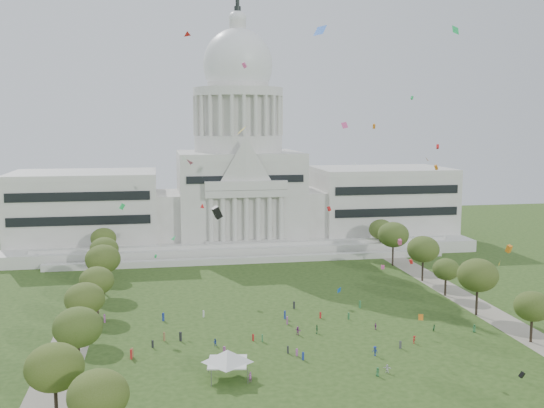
% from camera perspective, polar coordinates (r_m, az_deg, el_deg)
% --- Properties ---
extents(ground, '(400.00, 400.00, 0.00)m').
position_cam_1_polar(ground, '(129.30, 3.65, -13.22)').
color(ground, '#294416').
rests_on(ground, ground).
extents(capitol, '(160.00, 64.50, 91.30)m').
position_cam_1_polar(capitol, '(233.95, -2.99, 1.75)').
color(capitol, silver).
rests_on(capitol, ground).
extents(path_left, '(8.00, 160.00, 0.04)m').
position_cam_1_polar(path_left, '(155.38, -16.93, -9.94)').
color(path_left, gray).
rests_on(path_left, ground).
extents(path_right, '(8.00, 160.00, 0.04)m').
position_cam_1_polar(path_right, '(172.56, 16.99, -8.19)').
color(path_right, gray).
rests_on(path_right, ground).
extents(row_tree_l_0, '(8.85, 8.85, 12.59)m').
position_cam_1_polar(row_tree_l_0, '(103.71, -18.92, -13.69)').
color(row_tree_l_0, black).
rests_on(row_tree_l_0, ground).
extents(row_tree_l_1, '(8.86, 8.86, 12.59)m').
position_cam_1_polar(row_tree_l_1, '(121.03, -17.02, -10.53)').
color(row_tree_l_1, black).
rests_on(row_tree_l_1, ground).
extents(row_tree_r_1, '(7.58, 7.58, 10.78)m').
position_cam_1_polar(row_tree_r_1, '(143.24, 22.32, -8.49)').
color(row_tree_r_1, black).
rests_on(row_tree_r_1, ground).
extents(row_tree_l_2, '(8.42, 8.42, 11.97)m').
position_cam_1_polar(row_tree_l_2, '(140.56, -16.45, -8.17)').
color(row_tree_l_2, black).
rests_on(row_tree_l_2, ground).
extents(row_tree_r_2, '(9.55, 9.55, 13.58)m').
position_cam_1_polar(row_tree_r_2, '(157.69, 17.97, -6.09)').
color(row_tree_r_2, black).
rests_on(row_tree_r_2, ground).
extents(row_tree_l_3, '(8.12, 8.12, 11.55)m').
position_cam_1_polar(row_tree_l_3, '(156.53, -15.45, -6.64)').
color(row_tree_l_3, black).
rests_on(row_tree_l_3, ground).
extents(row_tree_r_3, '(7.01, 7.01, 9.98)m').
position_cam_1_polar(row_tree_r_3, '(173.14, 15.33, -5.67)').
color(row_tree_r_3, black).
rests_on(row_tree_r_3, ground).
extents(row_tree_l_4, '(9.29, 9.29, 13.21)m').
position_cam_1_polar(row_tree_l_4, '(174.22, -14.92, -4.79)').
color(row_tree_l_4, black).
rests_on(row_tree_l_4, ground).
extents(row_tree_r_4, '(9.19, 9.19, 13.06)m').
position_cam_1_polar(row_tree_r_4, '(186.63, 13.40, -3.96)').
color(row_tree_r_4, black).
rests_on(row_tree_r_4, ground).
extents(row_tree_l_5, '(8.33, 8.33, 11.85)m').
position_cam_1_polar(row_tree_l_5, '(192.65, -14.81, -3.92)').
color(row_tree_l_5, black).
rests_on(row_tree_l_5, ground).
extents(row_tree_r_5, '(9.82, 9.82, 13.96)m').
position_cam_1_polar(row_tree_r_5, '(204.33, 10.82, -2.72)').
color(row_tree_r_5, black).
rests_on(row_tree_r_5, ground).
extents(row_tree_l_6, '(8.19, 8.19, 11.64)m').
position_cam_1_polar(row_tree_l_6, '(210.57, -14.87, -3.00)').
color(row_tree_l_6, black).
rests_on(row_tree_l_6, ground).
extents(row_tree_r_6, '(8.42, 8.42, 11.97)m').
position_cam_1_polar(row_tree_r_6, '(221.96, 9.75, -2.26)').
color(row_tree_r_6, black).
rests_on(row_tree_r_6, ground).
extents(near_tree_0, '(8.47, 8.47, 12.04)m').
position_cam_1_polar(near_tree_0, '(93.48, -15.31, -16.21)').
color(near_tree_0, black).
rests_on(near_tree_0, ground).
extents(event_tent, '(10.94, 10.94, 5.35)m').
position_cam_1_polar(event_tent, '(116.59, -4.01, -13.41)').
color(event_tent, '#4C4C4C').
rests_on(event_tent, ground).
extents(person_0, '(1.00, 0.82, 1.77)m').
position_cam_1_polar(person_0, '(147.42, 17.68, -10.57)').
color(person_0, '#33723F').
rests_on(person_0, ground).
extents(person_2, '(0.87, 0.79, 1.52)m').
position_cam_1_polar(person_2, '(145.72, 14.35, -10.71)').
color(person_2, '#33723F').
rests_on(person_2, ground).
extents(person_3, '(1.25, 1.41, 1.96)m').
position_cam_1_polar(person_3, '(129.12, 9.22, -12.87)').
color(person_3, navy).
rests_on(person_3, ground).
extents(person_4, '(0.80, 1.21, 1.90)m').
position_cam_1_polar(person_4, '(140.27, 4.04, -11.13)').
color(person_4, '#33723F').
rests_on(person_4, ground).
extents(person_5, '(1.54, 1.80, 1.85)m').
position_cam_1_polar(person_5, '(139.24, 2.32, -11.27)').
color(person_5, '#994C8C').
rests_on(person_5, ground).
extents(person_6, '(0.76, 0.95, 1.68)m').
position_cam_1_polar(person_6, '(119.77, 9.45, -14.61)').
color(person_6, '#33723F').
rests_on(person_6, ground).
extents(person_7, '(0.85, 0.79, 1.90)m').
position_cam_1_polar(person_7, '(115.90, -1.97, -15.23)').
color(person_7, '#994C8C').
rests_on(person_7, ground).
extents(person_8, '(0.79, 0.51, 1.58)m').
position_cam_1_polar(person_8, '(133.25, -5.14, -12.24)').
color(person_8, navy).
rests_on(person_8, ground).
extents(person_9, '(1.17, 1.15, 1.67)m').
position_cam_1_polar(person_9, '(137.25, 12.64, -11.78)').
color(person_9, '#B21E1E').
rests_on(person_9, ground).
extents(person_10, '(0.69, 1.00, 1.55)m').
position_cam_1_polar(person_10, '(144.24, 9.27, -10.76)').
color(person_10, '#994C8C').
rests_on(person_10, ground).
extents(person_11, '(1.59, 1.14, 1.59)m').
position_cam_1_polar(person_11, '(121.59, 10.28, -14.31)').
color(person_11, silver).
rests_on(person_11, ground).
extents(distant_crowd, '(61.33, 33.57, 1.95)m').
position_cam_1_polar(distant_crowd, '(140.45, -3.97, -11.14)').
color(distant_crowd, olive).
rests_on(distant_crowd, ground).
extents(kite_swarm, '(83.03, 105.53, 62.80)m').
position_cam_1_polar(kite_swarm, '(128.24, 2.97, -0.37)').
color(kite_swarm, green).
rests_on(kite_swarm, ground).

